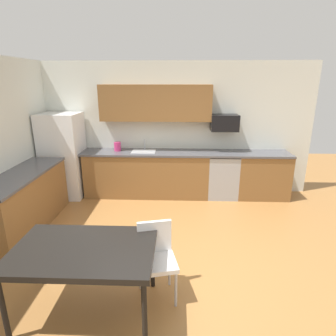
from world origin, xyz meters
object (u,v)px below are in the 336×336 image
oven_range (222,175)px  chair_near_table (156,254)px  refrigerator (63,156)px  microwave (224,123)px  kettle (118,147)px  dining_table (84,253)px

oven_range → chair_near_table: (-1.14, -2.90, 0.05)m
refrigerator → microwave: size_ratio=3.17×
microwave → kettle: 2.21m
dining_table → kettle: size_ratio=7.00×
microwave → chair_near_table: bearing=-110.8°
refrigerator → chair_near_table: bearing=-53.2°
kettle → dining_table: bearing=-84.2°
microwave → chair_near_table: microwave is taller
microwave → kettle: (-2.16, -0.05, -0.50)m
dining_table → chair_near_table: size_ratio=1.65×
refrigerator → dining_table: (1.42, -3.10, -0.17)m
refrigerator → oven_range: bearing=1.4°
dining_table → chair_near_table: 0.77m
microwave → dining_table: microwave is taller
chair_near_table → kettle: size_ratio=4.25×
microwave → oven_range: bearing=-90.0°
refrigerator → dining_table: 3.41m
oven_range → chair_near_table: size_ratio=1.07×
oven_range → dining_table: bearing=-120.0°
chair_near_table → refrigerator: bearing=126.8°
chair_near_table → kettle: kettle is taller
chair_near_table → microwave: bearing=69.2°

